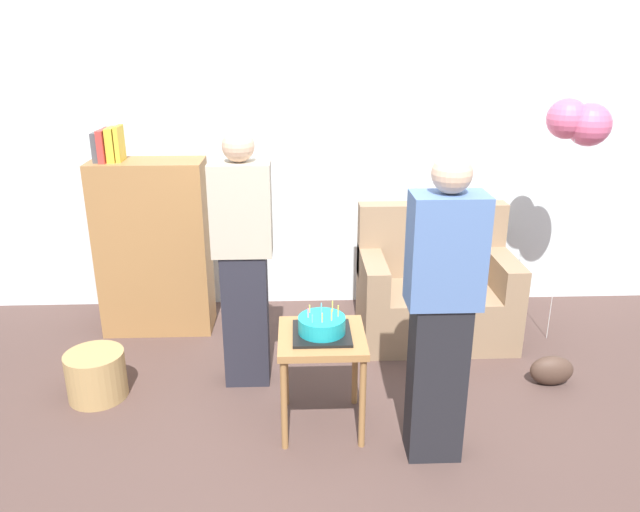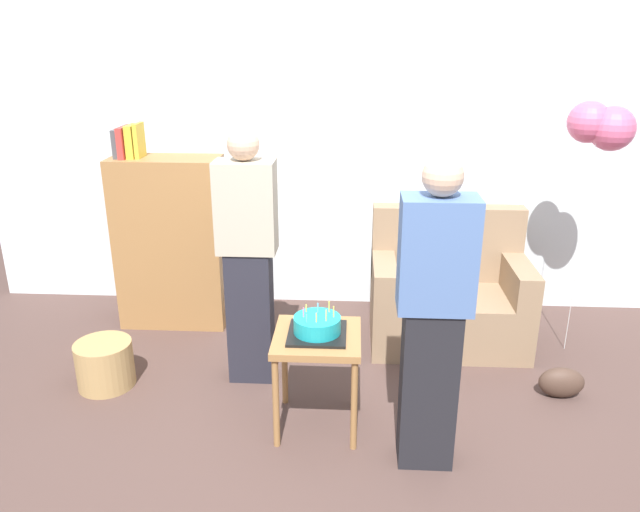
{
  "view_description": "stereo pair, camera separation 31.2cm",
  "coord_description": "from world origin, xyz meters",
  "px_view_note": "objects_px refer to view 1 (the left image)",
  "views": [
    {
      "loc": [
        -0.31,
        -2.74,
        2.13
      ],
      "look_at": [
        -0.19,
        0.5,
        0.95
      ],
      "focal_mm": 34.14,
      "sensor_mm": 36.0,
      "label": 1
    },
    {
      "loc": [
        -0.0,
        -2.74,
        2.13
      ],
      "look_at": [
        -0.19,
        0.5,
        0.95
      ],
      "focal_mm": 34.14,
      "sensor_mm": 36.0,
      "label": 2
    }
  ],
  "objects_px": {
    "bookshelf": "(153,246)",
    "wicker_basket": "(96,375)",
    "couch": "(434,292)",
    "balloon_bunch": "(579,122)",
    "birthday_cake": "(322,326)",
    "person_blowing_candles": "(243,261)",
    "handbag": "(552,370)",
    "side_table": "(322,349)",
    "person_holding_cake": "(441,313)"
  },
  "relations": [
    {
      "from": "bookshelf",
      "to": "wicker_basket",
      "type": "distance_m",
      "value": 1.1
    },
    {
      "from": "birthday_cake",
      "to": "wicker_basket",
      "type": "height_order",
      "value": "birthday_cake"
    },
    {
      "from": "person_blowing_candles",
      "to": "birthday_cake",
      "type": "bearing_deg",
      "value": -60.88
    },
    {
      "from": "birthday_cake",
      "to": "bookshelf",
      "type": "bearing_deg",
      "value": 132.55
    },
    {
      "from": "birthday_cake",
      "to": "person_blowing_candles",
      "type": "relative_size",
      "value": 0.2
    },
    {
      "from": "couch",
      "to": "person_blowing_candles",
      "type": "height_order",
      "value": "person_blowing_candles"
    },
    {
      "from": "couch",
      "to": "balloon_bunch",
      "type": "distance_m",
      "value": 1.53
    },
    {
      "from": "person_holding_cake",
      "to": "wicker_basket",
      "type": "height_order",
      "value": "person_holding_cake"
    },
    {
      "from": "person_blowing_candles",
      "to": "wicker_basket",
      "type": "xyz_separation_m",
      "value": [
        -0.93,
        -0.16,
        -0.68
      ]
    },
    {
      "from": "birthday_cake",
      "to": "handbag",
      "type": "distance_m",
      "value": 1.63
    },
    {
      "from": "bookshelf",
      "to": "side_table",
      "type": "xyz_separation_m",
      "value": [
        1.19,
        -1.3,
        -0.17
      ]
    },
    {
      "from": "wicker_basket",
      "to": "handbag",
      "type": "distance_m",
      "value": 2.88
    },
    {
      "from": "couch",
      "to": "person_blowing_candles",
      "type": "xyz_separation_m",
      "value": [
        -1.34,
        -0.61,
        0.49
      ]
    },
    {
      "from": "side_table",
      "to": "birthday_cake",
      "type": "height_order",
      "value": "birthday_cake"
    },
    {
      "from": "wicker_basket",
      "to": "balloon_bunch",
      "type": "bearing_deg",
      "value": 12.79
    },
    {
      "from": "couch",
      "to": "birthday_cake",
      "type": "distance_m",
      "value": 1.45
    },
    {
      "from": "person_holding_cake",
      "to": "couch",
      "type": "bearing_deg",
      "value": -75.66
    },
    {
      "from": "bookshelf",
      "to": "birthday_cake",
      "type": "height_order",
      "value": "bookshelf"
    },
    {
      "from": "person_blowing_candles",
      "to": "handbag",
      "type": "height_order",
      "value": "person_blowing_candles"
    },
    {
      "from": "couch",
      "to": "balloon_bunch",
      "type": "bearing_deg",
      "value": -3.61
    },
    {
      "from": "bookshelf",
      "to": "side_table",
      "type": "height_order",
      "value": "bookshelf"
    },
    {
      "from": "bookshelf",
      "to": "birthday_cake",
      "type": "bearing_deg",
      "value": -47.45
    },
    {
      "from": "side_table",
      "to": "person_blowing_candles",
      "type": "xyz_separation_m",
      "value": [
        -0.46,
        0.51,
        0.34
      ]
    },
    {
      "from": "birthday_cake",
      "to": "wicker_basket",
      "type": "distance_m",
      "value": 1.51
    },
    {
      "from": "handbag",
      "to": "balloon_bunch",
      "type": "bearing_deg",
      "value": 68.79
    },
    {
      "from": "person_holding_cake",
      "to": "wicker_basket",
      "type": "bearing_deg",
      "value": 8.98
    },
    {
      "from": "side_table",
      "to": "person_blowing_candles",
      "type": "relative_size",
      "value": 0.36
    },
    {
      "from": "couch",
      "to": "birthday_cake",
      "type": "xyz_separation_m",
      "value": [
        -0.88,
        -1.11,
        0.29
      ]
    },
    {
      "from": "wicker_basket",
      "to": "handbag",
      "type": "relative_size",
      "value": 1.29
    },
    {
      "from": "birthday_cake",
      "to": "wicker_basket",
      "type": "bearing_deg",
      "value": 166.08
    },
    {
      "from": "couch",
      "to": "side_table",
      "type": "xyz_separation_m",
      "value": [
        -0.88,
        -1.11,
        0.15
      ]
    },
    {
      "from": "birthday_cake",
      "to": "handbag",
      "type": "xyz_separation_m",
      "value": [
        1.5,
        0.37,
        -0.53
      ]
    },
    {
      "from": "person_blowing_candles",
      "to": "balloon_bunch",
      "type": "height_order",
      "value": "balloon_bunch"
    },
    {
      "from": "side_table",
      "to": "wicker_basket",
      "type": "xyz_separation_m",
      "value": [
        -1.38,
        0.34,
        -0.34
      ]
    },
    {
      "from": "side_table",
      "to": "birthday_cake",
      "type": "bearing_deg",
      "value": 31.2
    },
    {
      "from": "couch",
      "to": "handbag",
      "type": "bearing_deg",
      "value": -50.27
    },
    {
      "from": "side_table",
      "to": "balloon_bunch",
      "type": "distance_m",
      "value": 2.33
    },
    {
      "from": "bookshelf",
      "to": "wicker_basket",
      "type": "relative_size",
      "value": 4.29
    },
    {
      "from": "bookshelf",
      "to": "person_blowing_candles",
      "type": "height_order",
      "value": "person_blowing_candles"
    },
    {
      "from": "wicker_basket",
      "to": "balloon_bunch",
      "type": "distance_m",
      "value": 3.53
    },
    {
      "from": "person_holding_cake",
      "to": "balloon_bunch",
      "type": "xyz_separation_m",
      "value": [
        1.18,
        1.33,
        0.75
      ]
    },
    {
      "from": "side_table",
      "to": "balloon_bunch",
      "type": "bearing_deg",
      "value": 30.94
    },
    {
      "from": "couch",
      "to": "wicker_basket",
      "type": "relative_size",
      "value": 3.06
    },
    {
      "from": "bookshelf",
      "to": "person_holding_cake",
      "type": "height_order",
      "value": "person_holding_cake"
    },
    {
      "from": "couch",
      "to": "balloon_bunch",
      "type": "relative_size",
      "value": 0.63
    },
    {
      "from": "couch",
      "to": "bookshelf",
      "type": "relative_size",
      "value": 0.71
    },
    {
      "from": "couch",
      "to": "side_table",
      "type": "relative_size",
      "value": 1.9
    },
    {
      "from": "bookshelf",
      "to": "birthday_cake",
      "type": "distance_m",
      "value": 1.76
    },
    {
      "from": "birthday_cake",
      "to": "person_blowing_candles",
      "type": "distance_m",
      "value": 0.71
    },
    {
      "from": "side_table",
      "to": "balloon_bunch",
      "type": "height_order",
      "value": "balloon_bunch"
    }
  ]
}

